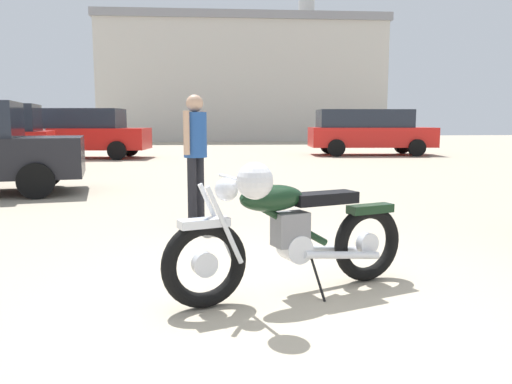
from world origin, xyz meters
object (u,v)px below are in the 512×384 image
(bystander, at_px, (195,145))
(red_hatchback_near, at_px, (77,131))
(vintage_motorcycle, at_px, (288,232))
(pale_sedan_back, at_px, (368,131))

(bystander, relative_size, red_hatchback_near, 0.34)
(vintage_motorcycle, distance_m, red_hatchback_near, 15.90)
(vintage_motorcycle, height_order, pale_sedan_back, pale_sedan_back)
(pale_sedan_back, height_order, red_hatchback_near, same)
(bystander, relative_size, pale_sedan_back, 0.34)
(vintage_motorcycle, xyz_separation_m, bystander, (-0.68, 2.94, 0.53))
(vintage_motorcycle, relative_size, pale_sedan_back, 0.41)
(vintage_motorcycle, bearing_deg, bystander, -96.11)
(red_hatchback_near, bearing_deg, bystander, -64.86)
(vintage_motorcycle, distance_m, bystander, 3.06)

